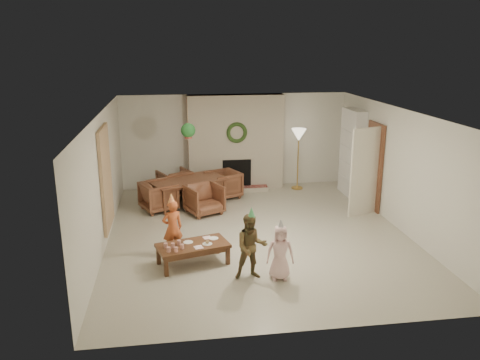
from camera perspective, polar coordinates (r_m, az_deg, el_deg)
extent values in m
plane|color=#B7B29E|center=(9.92, 2.06, -6.41)|extent=(7.00, 7.00, 0.00)
plane|color=white|center=(9.26, 2.21, 8.05)|extent=(7.00, 7.00, 0.00)
plane|color=silver|center=(12.88, -0.64, 4.67)|extent=(7.00, 0.00, 7.00)
plane|color=silver|center=(6.29, 7.85, -7.85)|extent=(7.00, 0.00, 7.00)
plane|color=silver|center=(9.46, -16.04, -0.14)|extent=(0.00, 7.00, 7.00)
plane|color=silver|center=(10.46, 18.53, 1.16)|extent=(0.00, 7.00, 7.00)
cube|color=#5B1B18|center=(12.69, -0.52, 4.50)|extent=(2.50, 0.40, 2.50)
cube|color=maroon|center=(12.64, -0.30, -1.11)|extent=(1.60, 0.30, 0.12)
cube|color=black|center=(12.70, -0.40, 0.80)|extent=(0.75, 0.12, 0.75)
torus|color=#224018|center=(12.40, -0.38, 5.65)|extent=(0.54, 0.10, 0.54)
cylinder|color=gold|center=(13.02, 6.79, -0.92)|extent=(0.30, 0.30, 0.03)
cylinder|color=gold|center=(12.82, 6.90, 2.25)|extent=(0.03, 0.03, 1.46)
cone|color=beige|center=(12.67, 7.01, 5.35)|extent=(0.39, 0.39, 0.32)
cube|color=white|center=(12.47, 13.18, 3.17)|extent=(0.30, 1.00, 2.20)
cube|color=white|center=(12.62, 12.91, 0.29)|extent=(0.30, 0.92, 0.03)
cube|color=white|center=(12.52, 13.02, 2.05)|extent=(0.30, 0.92, 0.03)
cube|color=white|center=(12.43, 13.13, 3.84)|extent=(0.30, 0.92, 0.03)
cube|color=white|center=(12.36, 13.25, 5.65)|extent=(0.30, 0.92, 0.03)
cube|color=#A83B1F|center=(12.44, 13.10, 0.72)|extent=(0.20, 0.40, 0.24)
cube|color=#275E8F|center=(12.53, 12.89, 2.73)|extent=(0.20, 0.44, 0.24)
cube|color=#A38B23|center=(12.31, 13.25, 4.33)|extent=(0.20, 0.36, 0.22)
cube|color=brown|center=(11.55, 15.65, 1.57)|extent=(0.05, 0.86, 2.04)
cube|color=beige|center=(11.07, 14.61, 0.93)|extent=(0.77, 0.32, 2.00)
cube|color=#C7B38D|center=(9.65, -15.66, 0.20)|extent=(0.06, 1.20, 2.00)
imported|color=brown|center=(11.63, -6.12, -1.43)|extent=(2.02, 1.64, 0.62)
imported|color=brown|center=(10.97, -4.28, -2.30)|extent=(0.98, 0.99, 0.69)
imported|color=brown|center=(12.30, -7.76, -0.37)|extent=(0.98, 0.99, 0.69)
imported|color=brown|center=(11.32, -9.64, -1.90)|extent=(0.99, 0.98, 0.69)
imported|color=brown|center=(12.07, -2.00, -0.54)|extent=(0.99, 0.98, 0.69)
cylinder|color=tan|center=(10.65, -6.23, 7.11)|extent=(0.01, 0.01, 0.70)
cylinder|color=brown|center=(10.71, -6.17, 5.26)|extent=(0.16, 0.16, 0.12)
sphere|color=#1C5422|center=(10.69, -6.19, 5.89)|extent=(0.32, 0.32, 0.32)
cube|color=#55311C|center=(8.53, -5.63, -7.78)|extent=(1.35, 0.93, 0.06)
cube|color=#55311C|center=(8.56, -5.62, -8.19)|extent=(1.24, 0.81, 0.08)
cube|color=#55311C|center=(8.25, -8.78, -10.22)|extent=(0.08, 0.08, 0.32)
cube|color=#55311C|center=(8.57, -1.46, -8.99)|extent=(0.08, 0.08, 0.32)
cube|color=#55311C|center=(8.69, -9.67, -8.85)|extent=(0.08, 0.08, 0.32)
cube|color=#55311C|center=(8.99, -2.70, -7.74)|extent=(0.08, 0.08, 0.32)
cylinder|color=silver|center=(8.25, -8.48, -8.19)|extent=(0.08, 0.08, 0.09)
cylinder|color=silver|center=(8.42, -8.84, -7.69)|extent=(0.08, 0.08, 0.09)
cylinder|color=silver|center=(8.24, -7.62, -8.20)|extent=(0.08, 0.08, 0.09)
cylinder|color=silver|center=(8.41, -8.00, -7.70)|extent=(0.08, 0.08, 0.09)
cylinder|color=silver|center=(8.34, -6.89, -7.86)|extent=(0.08, 0.08, 0.09)
cylinder|color=silver|center=(8.51, -7.28, -7.38)|extent=(0.08, 0.08, 0.09)
cylinder|color=white|center=(8.60, -6.18, -7.35)|extent=(0.21, 0.21, 0.01)
cylinder|color=white|center=(8.50, -3.91, -7.58)|extent=(0.21, 0.21, 0.01)
cylinder|color=white|center=(8.73, -3.16, -6.93)|extent=(0.21, 0.21, 0.01)
sphere|color=tan|center=(8.49, -3.91, -7.35)|extent=(0.08, 0.08, 0.07)
cube|color=#FFBBCD|center=(8.38, -4.96, -7.97)|extent=(0.18, 0.18, 0.01)
cube|color=#FFBBCD|center=(8.76, -3.92, -6.85)|extent=(0.18, 0.18, 0.01)
imported|color=#C35629|center=(8.88, -8.03, -5.67)|extent=(0.44, 0.35, 1.05)
cone|color=#FDE054|center=(8.68, -8.17, -2.18)|extent=(0.15, 0.15, 0.20)
imported|color=brown|center=(7.94, 1.34, -7.95)|extent=(0.54, 0.43, 1.11)
cone|color=#54C675|center=(7.71, 1.37, -3.89)|extent=(0.17, 0.17, 0.18)
imported|color=beige|center=(7.98, 4.79, -8.59)|extent=(0.49, 0.35, 0.93)
cone|color=silver|center=(7.78, 4.87, -5.21)|extent=(0.15, 0.15, 0.17)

